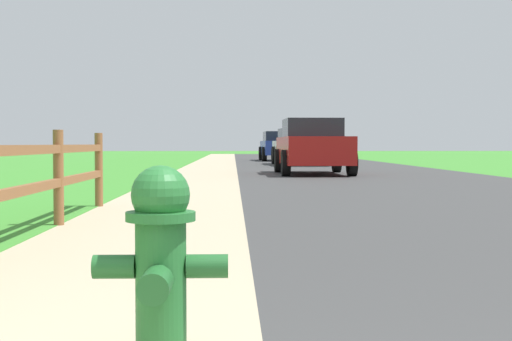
% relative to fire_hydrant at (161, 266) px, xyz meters
% --- Properties ---
extents(ground_plane, '(120.00, 120.00, 0.00)m').
position_rel_fire_hydrant_xyz_m(ground_plane, '(0.41, 23.23, -0.42)').
color(ground_plane, '#3F8E2F').
extents(road_asphalt, '(7.00, 66.00, 0.01)m').
position_rel_fire_hydrant_xyz_m(road_asphalt, '(3.91, 25.23, -0.41)').
color(road_asphalt, '#3C3C3C').
rests_on(road_asphalt, ground).
extents(curb_concrete, '(6.00, 66.00, 0.01)m').
position_rel_fire_hydrant_xyz_m(curb_concrete, '(-2.59, 25.23, -0.41)').
color(curb_concrete, '#C0AD8B').
rests_on(curb_concrete, ground).
extents(grass_verge, '(5.00, 66.00, 0.00)m').
position_rel_fire_hydrant_xyz_m(grass_verge, '(-4.09, 25.23, -0.41)').
color(grass_verge, '#3F8E2F').
rests_on(grass_verge, ground).
extents(fire_hydrant, '(0.51, 0.43, 0.80)m').
position_rel_fire_hydrant_xyz_m(fire_hydrant, '(0.00, 0.00, 0.00)').
color(fire_hydrant, '#287233').
rests_on(fire_hydrant, ground).
extents(parked_suv_red, '(2.05, 4.27, 1.60)m').
position_rel_fire_hydrant_xyz_m(parked_suv_red, '(2.57, 17.87, 0.39)').
color(parked_suv_red, maroon).
rests_on(parked_suv_red, ground).
extents(parked_car_silver, '(2.29, 4.97, 1.51)m').
position_rel_fire_hydrant_xyz_m(parked_car_silver, '(3.09, 26.88, 0.35)').
color(parked_car_silver, '#B7BABF').
rests_on(parked_car_silver, ground).
extents(parked_car_blue, '(2.07, 4.58, 1.51)m').
position_rel_fire_hydrant_xyz_m(parked_car_blue, '(2.70, 34.38, 0.37)').
color(parked_car_blue, navy).
rests_on(parked_car_blue, ground).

